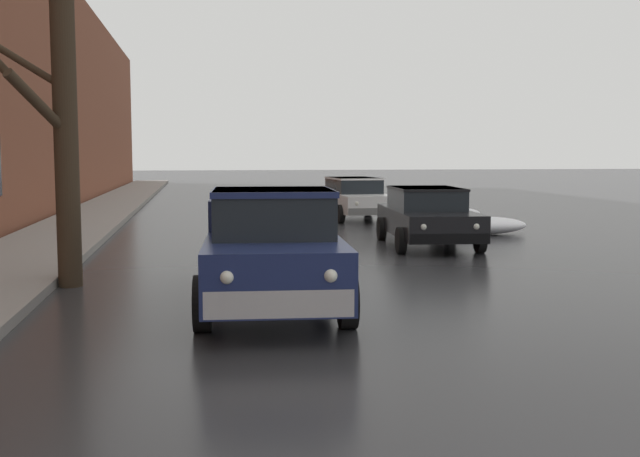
{
  "coord_description": "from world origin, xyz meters",
  "views": [
    {
      "loc": [
        -2.71,
        -2.55,
        2.25
      ],
      "look_at": [
        -0.87,
        9.11,
        1.08
      ],
      "focal_mm": 42.82,
      "sensor_mm": 36.0,
      "label": 1
    }
  ],
  "objects_px": {
    "bare_tree_second_along_sidewalk": "(63,106)",
    "pickup_truck_darkblue_approaching_near_lane": "(271,247)",
    "sedan_black_parked_kerbside_close": "(427,215)",
    "sedan_white_parked_kerbside_mid": "(355,197)"
  },
  "relations": [
    {
      "from": "bare_tree_second_along_sidewalk",
      "to": "pickup_truck_darkblue_approaching_near_lane",
      "type": "distance_m",
      "value": 4.52
    },
    {
      "from": "bare_tree_second_along_sidewalk",
      "to": "pickup_truck_darkblue_approaching_near_lane",
      "type": "bearing_deg",
      "value": -35.23
    },
    {
      "from": "sedan_black_parked_kerbside_close",
      "to": "bare_tree_second_along_sidewalk",
      "type": "bearing_deg",
      "value": -149.54
    },
    {
      "from": "sedan_black_parked_kerbside_close",
      "to": "sedan_white_parked_kerbside_mid",
      "type": "distance_m",
      "value": 7.76
    },
    {
      "from": "sedan_black_parked_kerbside_close",
      "to": "sedan_white_parked_kerbside_mid",
      "type": "relative_size",
      "value": 1.01
    },
    {
      "from": "bare_tree_second_along_sidewalk",
      "to": "sedan_white_parked_kerbside_mid",
      "type": "height_order",
      "value": "bare_tree_second_along_sidewalk"
    },
    {
      "from": "pickup_truck_darkblue_approaching_near_lane",
      "to": "sedan_black_parked_kerbside_close",
      "type": "xyz_separation_m",
      "value": [
        4.43,
        6.81,
        -0.13
      ]
    },
    {
      "from": "bare_tree_second_along_sidewalk",
      "to": "sedan_white_parked_kerbside_mid",
      "type": "bearing_deg",
      "value": 58.67
    },
    {
      "from": "pickup_truck_darkblue_approaching_near_lane",
      "to": "sedan_black_parked_kerbside_close",
      "type": "bearing_deg",
      "value": 56.95
    },
    {
      "from": "sedan_black_parked_kerbside_close",
      "to": "sedan_white_parked_kerbside_mid",
      "type": "bearing_deg",
      "value": 91.54
    }
  ]
}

